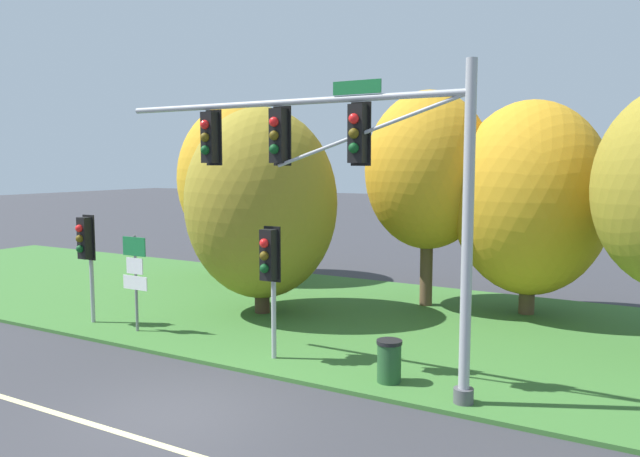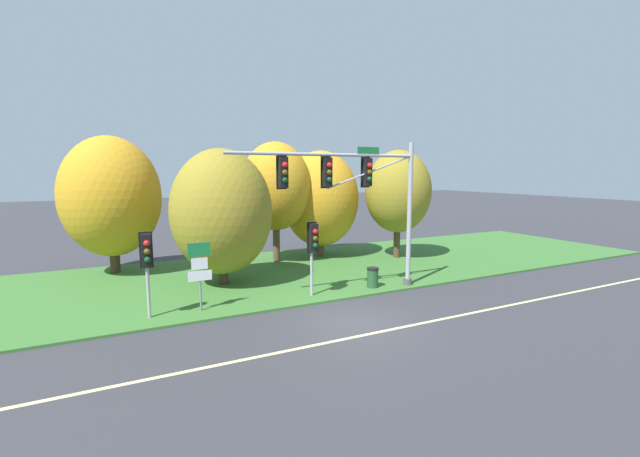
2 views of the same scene
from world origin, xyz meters
TOP-DOWN VIEW (x-y plane):
  - ground_plane at (0.00, 0.00)m, footprint 160.00×160.00m
  - lane_stripe at (0.00, -1.20)m, footprint 36.00×0.16m
  - grass_verge at (0.00, 8.25)m, footprint 48.00×11.50m
  - traffic_signal_mast at (1.97, 3.04)m, footprint 8.95×0.49m
  - pedestrian_signal_near_kerb at (-0.09, 3.37)m, footprint 0.46×0.55m
  - pedestrian_signal_further_along at (-6.73, 3.53)m, footprint 0.46×0.55m
  - route_sign_post at (-4.85, 3.63)m, footprint 0.91×0.08m
  - tree_nearest_road at (-7.64, 12.09)m, footprint 5.04×5.04m
  - tree_left_of_mast at (-3.04, 7.22)m, footprint 4.78×4.78m
  - tree_behind_signpost at (1.10, 10.84)m, footprint 4.16×4.16m
  - tree_mid_verge at (4.29, 11.29)m, footprint 4.84×4.84m
  - trash_bin at (3.02, 3.40)m, footprint 0.56×0.56m

SIDE VIEW (x-z plane):
  - ground_plane at x=0.00m, z-range 0.00..0.00m
  - lane_stripe at x=0.00m, z-range 0.00..0.01m
  - grass_verge at x=0.00m, z-range 0.00..0.10m
  - trash_bin at x=3.02m, z-range 0.11..1.04m
  - route_sign_post at x=-4.85m, z-range 0.47..3.21m
  - pedestrian_signal_further_along at x=-6.73m, z-range 0.84..4.07m
  - pedestrian_signal_near_kerb at x=-0.09m, z-range 0.84..4.09m
  - tree_left_of_mast at x=-3.04m, z-range 0.34..6.82m
  - tree_mid_verge at x=4.29m, z-range 0.41..7.09m
  - tree_nearest_road at x=-7.64m, z-range 0.55..7.78m
  - tree_behind_signpost at x=1.10m, z-range 1.04..8.15m
  - traffic_signal_mast at x=1.97m, z-range 1.41..8.13m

